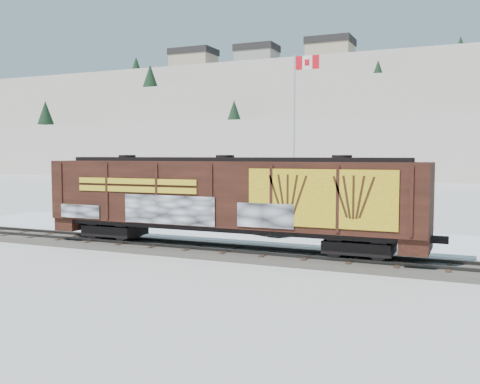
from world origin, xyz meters
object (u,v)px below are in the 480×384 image
at_px(hopper_railcar, 225,197).
at_px(car_silver, 87,213).
at_px(car_dark, 262,224).
at_px(car_white, 278,220).
at_px(flagpole, 295,159).

height_order(hopper_railcar, car_silver, hopper_railcar).
bearing_deg(car_dark, car_white, -2.53).
xyz_separation_m(hopper_railcar, car_white, (-0.22, 8.36, -2.10)).
xyz_separation_m(flagpole, car_dark, (0.18, -7.36, -3.98)).
distance_m(flagpole, car_silver, 15.68).
relative_size(car_white, car_dark, 1.07).
xyz_separation_m(hopper_railcar, car_silver, (-14.05, 6.62, -2.10)).
xyz_separation_m(hopper_railcar, car_dark, (-0.82, 7.06, -2.24)).
bearing_deg(car_white, flagpole, 22.57).
bearing_deg(car_white, hopper_railcar, -163.34).
bearing_deg(hopper_railcar, flagpole, 93.98).
distance_m(flagpole, car_dark, 8.37).
distance_m(hopper_railcar, flagpole, 14.56).
distance_m(car_silver, car_white, 13.94).
bearing_deg(car_silver, car_white, -67.48).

